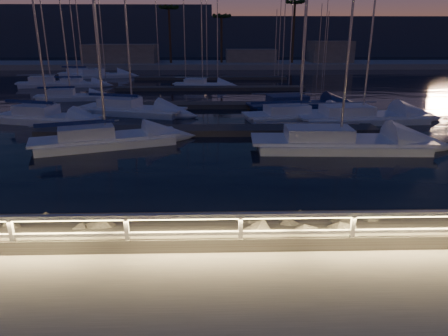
% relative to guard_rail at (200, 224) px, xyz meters
% --- Properties ---
extents(ground, '(400.00, 400.00, 0.00)m').
position_rel_guard_rail_xyz_m(ground, '(0.07, 0.00, -0.77)').
color(ground, '#AEA79E').
rests_on(ground, ground).
extents(harbor_water, '(400.00, 440.00, 0.60)m').
position_rel_guard_rail_xyz_m(harbor_water, '(0.07, 31.22, -1.74)').
color(harbor_water, black).
rests_on(harbor_water, ground).
extents(guard_rail, '(44.11, 0.12, 1.06)m').
position_rel_guard_rail_xyz_m(guard_rail, '(0.00, 0.00, 0.00)').
color(guard_rail, silver).
rests_on(guard_rail, ground).
extents(riprap, '(30.18, 2.28, 1.21)m').
position_rel_guard_rail_xyz_m(riprap, '(-3.85, 0.77, -0.84)').
color(riprap, slate).
rests_on(riprap, ground).
extents(floating_docks, '(22.00, 36.00, 0.40)m').
position_rel_guard_rail_xyz_m(floating_docks, '(0.07, 32.50, -1.17)').
color(floating_docks, '#5C534C').
rests_on(floating_docks, ground).
extents(far_shore, '(160.00, 14.00, 5.20)m').
position_rel_guard_rail_xyz_m(far_shore, '(-0.06, 74.05, -0.48)').
color(far_shore, '#AEA79E').
rests_on(far_shore, ground).
extents(palm_left, '(3.00, 3.00, 11.20)m').
position_rel_guard_rail_xyz_m(palm_left, '(-7.93, 72.00, 9.36)').
color(palm_left, '#4C3623').
rests_on(palm_left, ground).
extents(palm_center, '(3.00, 3.00, 9.70)m').
position_rel_guard_rail_xyz_m(palm_center, '(2.07, 73.00, 8.01)').
color(palm_center, '#4C3623').
rests_on(palm_center, ground).
extents(palm_right, '(3.00, 3.00, 12.20)m').
position_rel_guard_rail_xyz_m(palm_right, '(16.07, 72.00, 10.26)').
color(palm_right, '#4C3623').
rests_on(palm_right, ground).
extents(distant_hills, '(230.00, 37.50, 18.00)m').
position_rel_guard_rail_xyz_m(distant_hills, '(-22.06, 133.69, 3.96)').
color(distant_hills, '#323B4D').
rests_on(distant_hills, ground).
extents(sailboat_a, '(8.12, 4.35, 13.40)m').
position_rel_guard_rail_xyz_m(sailboat_a, '(-11.83, 19.63, -0.91)').
color(sailboat_a, white).
rests_on(sailboat_a, ground).
extents(sailboat_b, '(8.52, 4.93, 14.03)m').
position_rel_guard_rail_xyz_m(sailboat_b, '(-6.05, 13.02, -0.92)').
color(sailboat_b, white).
rests_on(sailboat_b, ground).
extents(sailboat_c, '(8.91, 3.97, 14.62)m').
position_rel_guard_rail_xyz_m(sailboat_c, '(6.71, 20.13, -0.93)').
color(sailboat_c, white).
rests_on(sailboat_c, ground).
extents(sailboat_d, '(10.01, 3.47, 16.67)m').
position_rel_guard_rail_xyz_m(sailboat_d, '(7.19, 12.01, -0.91)').
color(sailboat_d, white).
rests_on(sailboat_d, ground).
extents(sailboat_e, '(6.88, 3.06, 11.39)m').
position_rel_guard_rail_xyz_m(sailboat_e, '(-13.89, 30.53, -0.95)').
color(sailboat_e, white).
rests_on(sailboat_e, ground).
extents(sailboat_f, '(8.94, 4.93, 14.70)m').
position_rel_guard_rail_xyz_m(sailboat_f, '(-6.40, 22.87, -0.90)').
color(sailboat_f, white).
rests_on(sailboat_f, ground).
extents(sailboat_g, '(9.27, 4.21, 15.20)m').
position_rel_guard_rail_xyz_m(sailboat_g, '(7.58, 24.61, -0.92)').
color(sailboat_g, navy).
rests_on(sailboat_g, ground).
extents(sailboat_h, '(9.98, 3.85, 16.47)m').
position_rel_guard_rail_xyz_m(sailboat_h, '(11.08, 19.26, -0.91)').
color(sailboat_h, white).
rests_on(sailboat_h, ground).
extents(sailboat_i, '(8.22, 4.02, 13.58)m').
position_rel_guard_rail_xyz_m(sailboat_i, '(-20.15, 41.75, -0.90)').
color(sailboat_i, white).
rests_on(sailboat_i, ground).
extents(sailboat_j, '(6.64, 2.09, 11.25)m').
position_rel_guard_rail_xyz_m(sailboat_j, '(-16.71, 41.88, -0.98)').
color(sailboat_j, white).
rests_on(sailboat_j, ground).
extents(sailboat_k, '(7.44, 3.30, 12.21)m').
position_rel_guard_rail_xyz_m(sailboat_k, '(-1.13, 40.56, -0.98)').
color(sailboat_k, white).
rests_on(sailboat_k, ground).
extents(sailboat_m, '(7.84, 3.26, 13.04)m').
position_rel_guard_rail_xyz_m(sailboat_m, '(-20.14, 55.03, -0.91)').
color(sailboat_m, white).
rests_on(sailboat_m, ground).
extents(sailboat_n, '(8.86, 4.33, 14.55)m').
position_rel_guard_rail_xyz_m(sailboat_n, '(-16.83, 53.06, -0.91)').
color(sailboat_n, white).
rests_on(sailboat_n, ground).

